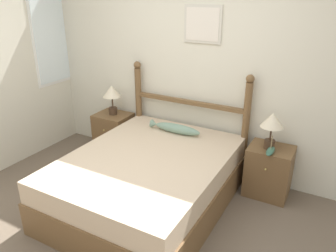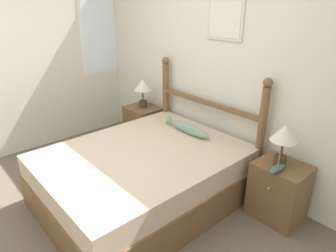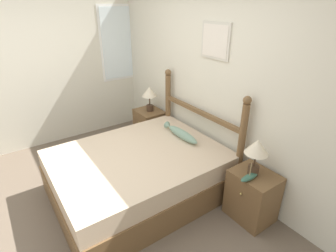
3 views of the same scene
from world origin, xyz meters
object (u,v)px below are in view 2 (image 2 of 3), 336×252
object	(u,v)px
nightstand_right	(279,191)
table_lamp_right	(284,136)
nightstand_left	(143,126)
table_lamp_left	(143,87)
model_boat	(278,168)
bed	(143,176)
fish_pillow	(188,128)

from	to	relation	value
nightstand_right	table_lamp_right	world-z (taller)	table_lamp_right
nightstand_right	nightstand_left	bearing A→B (deg)	180.00
table_lamp_right	table_lamp_left	bearing A→B (deg)	179.11
model_boat	bed	bearing A→B (deg)	-147.68
bed	table_lamp_left	bearing A→B (deg)	142.45
nightstand_left	nightstand_right	world-z (taller)	same
table_lamp_left	table_lamp_right	bearing A→B (deg)	-0.89
nightstand_left	nightstand_right	xyz separation A→B (m)	(2.17, 0.00, 0.00)
table_lamp_right	fish_pillow	xyz separation A→B (m)	(-1.09, -0.12, -0.24)
nightstand_left	table_lamp_left	distance (m)	0.59
model_boat	fish_pillow	bearing A→B (deg)	-179.02
nightstand_right	fish_pillow	world-z (taller)	fish_pillow
nightstand_left	model_boat	xyz separation A→B (m)	(2.18, -0.13, 0.32)
nightstand_left	table_lamp_left	bearing A→B (deg)	82.80
nightstand_right	table_lamp_left	distance (m)	2.25
table_lamp_left	model_boat	world-z (taller)	table_lamp_left
nightstand_left	nightstand_right	bearing A→B (deg)	0.00
nightstand_right	table_lamp_left	world-z (taller)	table_lamp_left
table_lamp_left	model_boat	xyz separation A→B (m)	(2.18, -0.14, -0.27)
table_lamp_right	fish_pillow	bearing A→B (deg)	-173.45
bed	fish_pillow	size ratio (longest dim) A/B	3.07
bed	fish_pillow	distance (m)	0.76
table_lamp_left	fish_pillow	world-z (taller)	table_lamp_left
nightstand_right	fish_pillow	xyz separation A→B (m)	(-1.11, -0.15, 0.35)
table_lamp_left	table_lamp_right	distance (m)	2.14
nightstand_left	table_lamp_right	xyz separation A→B (m)	(2.14, -0.02, 0.59)
bed	table_lamp_right	world-z (taller)	table_lamp_right
model_boat	fish_pillow	world-z (taller)	model_boat
nightstand_left	nightstand_right	size ratio (longest dim) A/B	1.00
nightstand_right	fish_pillow	bearing A→B (deg)	-172.57
nightstand_right	model_boat	size ratio (longest dim) A/B	2.37
bed	nightstand_left	size ratio (longest dim) A/B	3.47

